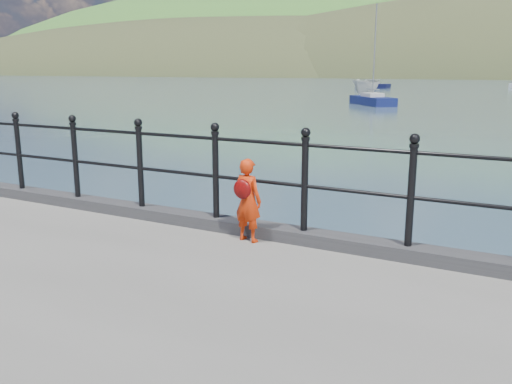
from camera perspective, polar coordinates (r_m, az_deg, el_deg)
The scene contains 7 objects.
ground at distance 7.12m, azimuth 0.80°, elevation -11.93°, with size 600.00×600.00×0.00m, color #2D4251.
kerb at distance 6.61m, azimuth 0.24°, elevation -3.93°, with size 60.00×0.30×0.15m, color #28282B.
railing at distance 6.44m, azimuth 0.24°, elevation 2.46°, with size 18.11×0.11×1.20m.
child at distance 6.28m, azimuth -0.90°, elevation -0.80°, with size 0.39×0.33×0.98m.
launch_white at distance 61.36m, azimuth 11.50°, elevation 10.73°, with size 1.83×4.87×1.88m, color beige.
sailboat_port at distance 46.71m, azimuth 12.14°, elevation 9.36°, with size 5.04×5.49×8.26m.
sailboat_left at distance 86.44m, azimuth 12.18°, elevation 10.85°, with size 5.44×2.55×7.55m.
Camera 1 is at (2.96, -5.75, 2.99)m, focal length 38.00 mm.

